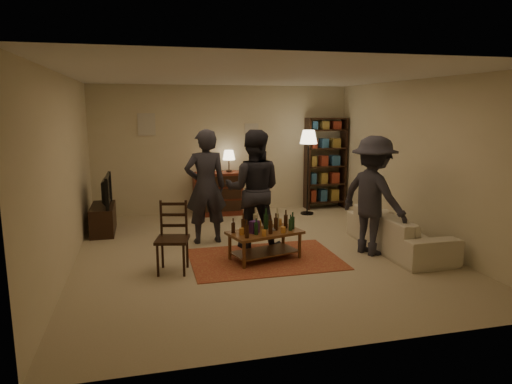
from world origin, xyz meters
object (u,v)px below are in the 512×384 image
object	(u,v)px
dining_chair	(173,234)
sofa	(398,231)
dresser	(218,192)
bookshelf	(325,162)
person_right	(253,190)
floor_lamp	(308,143)
person_by_sofa	(373,196)
tv_stand	(103,212)
person_left	(206,187)
coffee_table	(265,234)

from	to	relation	value
dining_chair	sofa	xyz separation A→B (m)	(3.55, 0.10, -0.22)
dresser	sofa	distance (m)	3.93
bookshelf	dining_chair	bearing A→B (deg)	-137.65
bookshelf	person_right	world-z (taller)	bookshelf
floor_lamp	person_by_sofa	distance (m)	2.80
tv_stand	dresser	bearing A→B (deg)	22.07
bookshelf	person_by_sofa	size ratio (longest dim) A/B	1.10
dining_chair	person_left	bearing A→B (deg)	75.91
coffee_table	dresser	distance (m)	3.07
person_by_sofa	tv_stand	bearing A→B (deg)	39.92
bookshelf	floor_lamp	world-z (taller)	bookshelf
tv_stand	person_left	size ratio (longest dim) A/B	0.56
coffee_table	person_left	world-z (taller)	person_left
tv_stand	person_by_sofa	world-z (taller)	person_by_sofa
dining_chair	person_right	world-z (taller)	person_right
person_left	person_right	size ratio (longest dim) A/B	1.00
person_right	person_by_sofa	distance (m)	1.86
tv_stand	dresser	distance (m)	2.43
floor_lamp	person_right	world-z (taller)	person_right
coffee_table	tv_stand	world-z (taller)	tv_stand
tv_stand	person_by_sofa	size ratio (longest dim) A/B	0.58
bookshelf	sofa	xyz separation A→B (m)	(-0.05, -3.18, -0.73)
tv_stand	person_right	xyz separation A→B (m)	(2.43, -1.52, 0.57)
sofa	person_right	size ratio (longest dim) A/B	1.09
bookshelf	person_by_sofa	world-z (taller)	bookshelf
floor_lamp	sofa	bearing A→B (deg)	-78.41
dresser	person_left	bearing A→B (deg)	-104.89
floor_lamp	person_right	xyz separation A→B (m)	(-1.67, -1.99, -0.56)
bookshelf	dresser	bearing A→B (deg)	-178.43
dining_chair	person_by_sofa	bearing A→B (deg)	13.59
person_right	person_by_sofa	bearing A→B (deg)	174.67
dining_chair	person_by_sofa	size ratio (longest dim) A/B	0.55
sofa	tv_stand	bearing A→B (deg)	64.66
tv_stand	dresser	xyz separation A→B (m)	(2.25, 0.91, 0.09)
tv_stand	sofa	bearing A→B (deg)	-25.34
tv_stand	floor_lamp	bearing A→B (deg)	6.66
floor_lamp	person_left	bearing A→B (deg)	-147.10
dining_chair	bookshelf	bearing A→B (deg)	55.27
dining_chair	sofa	size ratio (longest dim) A/B	0.48
person_left	floor_lamp	bearing A→B (deg)	-150.17
dresser	person_left	size ratio (longest dim) A/B	0.72
coffee_table	dining_chair	bearing A→B (deg)	-173.74
tv_stand	person_right	bearing A→B (deg)	-31.94
tv_stand	person_left	xyz separation A→B (m)	(1.73, -1.05, 0.57)
dresser	sofa	size ratio (longest dim) A/B	0.65
person_by_sofa	coffee_table	bearing A→B (deg)	64.76
floor_lamp	coffee_table	bearing A→B (deg)	-122.08
dresser	bookshelf	xyz separation A→B (m)	(2.44, 0.07, 0.56)
dresser	person_by_sofa	xyz separation A→B (m)	(1.88, -3.17, 0.44)
floor_lamp	person_left	xyz separation A→B (m)	(-2.37, -1.53, -0.56)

